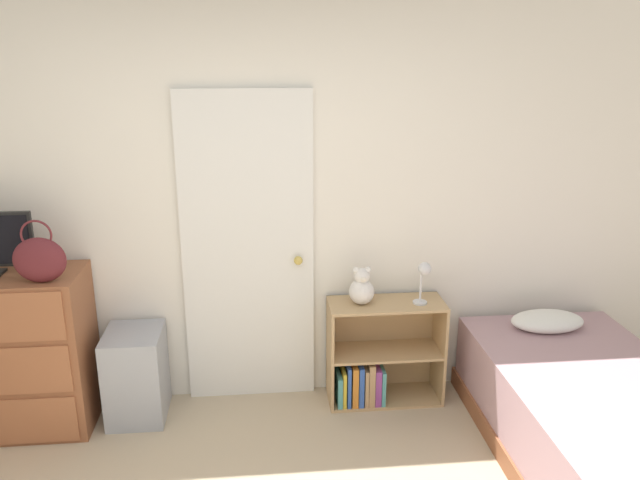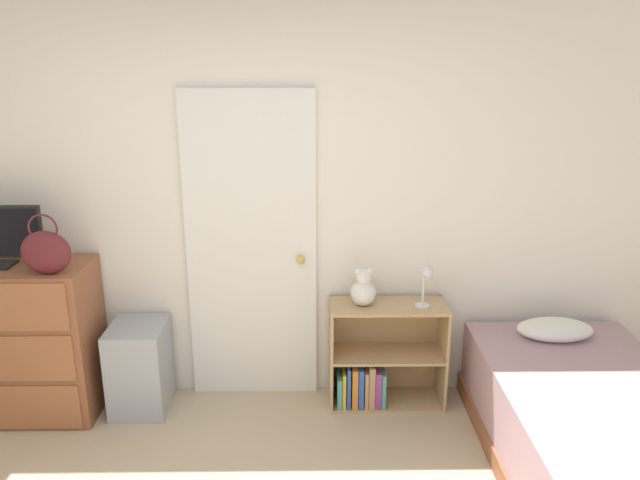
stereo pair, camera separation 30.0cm
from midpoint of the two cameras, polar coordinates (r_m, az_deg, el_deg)
wall_back at (r=3.94m, az=-4.36°, el=3.05°), size 10.00×0.06×2.55m
door_closed at (r=3.96m, az=-4.13°, el=-0.93°), size 0.82×0.09×2.01m
dresser at (r=4.30m, az=-24.83°, el=-8.41°), size 1.07×0.48×0.99m
handbag at (r=3.81m, az=-21.75°, el=-1.03°), size 0.29×0.11×0.36m
storage_bin at (r=4.17m, az=-14.13°, el=-11.23°), size 0.35×0.40×0.57m
bookshelf at (r=4.15m, az=7.32°, el=-11.24°), size 0.74×0.31×0.69m
teddy_bear at (r=3.92m, az=6.17°, el=-4.55°), size 0.16×0.16×0.25m
desk_lamp at (r=3.91m, az=11.86°, el=-3.42°), size 0.10×0.10×0.28m
bed at (r=3.86m, az=25.85°, el=-15.53°), size 1.04×1.81×0.62m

